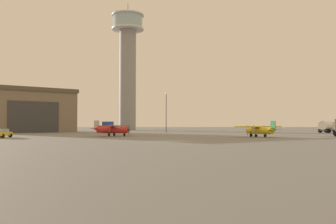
{
  "coord_description": "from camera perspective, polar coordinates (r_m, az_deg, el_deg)",
  "views": [
    {
      "loc": [
        0.37,
        -45.02,
        2.15
      ],
      "look_at": [
        -0.51,
        18.14,
        4.23
      ],
      "focal_mm": 38.67,
      "sensor_mm": 36.0,
      "label": 1
    }
  ],
  "objects": [
    {
      "name": "ground_plane",
      "position": [
        45.07,
        0.33,
        -4.62
      ],
      "size": [
        400.0,
        400.0,
        0.0
      ],
      "primitive_type": "plane",
      "color": "slate"
    },
    {
      "name": "truck_flatbed_blue",
      "position": [
        85.55,
        -8.85,
        -2.44
      ],
      "size": [
        5.9,
        5.71,
        2.68
      ],
      "rotation": [
        0.0,
        0.0,
        3.89
      ],
      "color": "#38383D",
      "rests_on": "ground_plane"
    },
    {
      "name": "truck_fuel_tanker_white",
      "position": [
        94.3,
        23.77,
        -2.06
      ],
      "size": [
        5.44,
        5.55,
        2.86
      ],
      "rotation": [
        0.0,
        0.0,
        0.81
      ],
      "color": "#38383D",
      "rests_on": "ground_plane"
    },
    {
      "name": "hangar",
      "position": [
        103.49,
        -22.02,
        0.17
      ],
      "size": [
        30.95,
        30.63,
        11.19
      ],
      "rotation": [
        0.0,
        0.0,
        -0.9
      ],
      "color": "#7A6B56",
      "rests_on": "ground_plane"
    },
    {
      "name": "airplane_red",
      "position": [
        63.47,
        -8.79,
        -2.65
      ],
      "size": [
        7.26,
        9.25,
        2.74
      ],
      "rotation": [
        0.0,
        0.0,
        6.0
      ],
      "color": "red",
      "rests_on": "ground_plane"
    },
    {
      "name": "control_tower",
      "position": [
        126.36,
        -6.36,
        8.08
      ],
      "size": [
        10.94,
        10.94,
        43.91
      ],
      "color": "gray",
      "rests_on": "ground_plane"
    },
    {
      "name": "light_post_east",
      "position": [
        86.5,
        -0.3,
        0.41
      ],
      "size": [
        0.44,
        0.44,
        9.52
      ],
      "color": "#38383D",
      "rests_on": "ground_plane"
    },
    {
      "name": "car_yellow",
      "position": [
        61.74,
        -24.88,
        -3.01
      ],
      "size": [
        2.55,
        4.65,
        1.37
      ],
      "rotation": [
        0.0,
        0.0,
        1.63
      ],
      "color": "gold",
      "rests_on": "ground_plane"
    },
    {
      "name": "airplane_yellow",
      "position": [
        60.08,
        14.32,
        -2.71
      ],
      "size": [
        8.33,
        6.68,
        2.61
      ],
      "rotation": [
        0.0,
        0.0,
        2.07
      ],
      "color": "gold",
      "rests_on": "ground_plane"
    }
  ]
}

